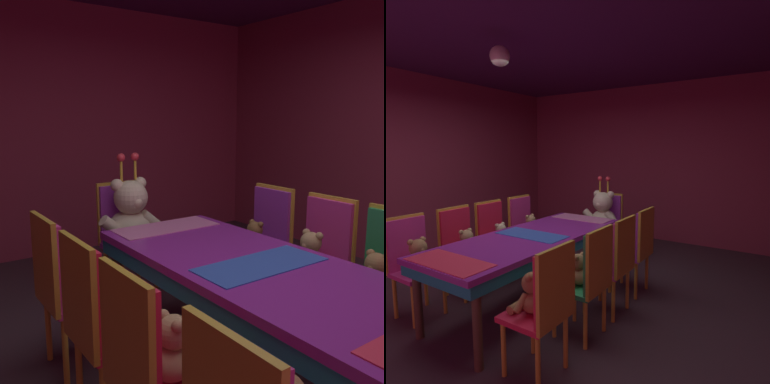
% 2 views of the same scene
% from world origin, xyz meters
% --- Properties ---
extents(ground_plane, '(7.90, 7.90, 0.00)m').
position_xyz_m(ground_plane, '(0.00, 0.00, 0.00)').
color(ground_plane, '#3F2D38').
extents(wall_back, '(5.20, 0.12, 2.80)m').
position_xyz_m(wall_back, '(0.00, 3.20, 1.40)').
color(wall_back, '#99334C').
rests_on(wall_back, ground_plane).
extents(wall_left, '(0.12, 6.40, 2.80)m').
position_xyz_m(wall_left, '(-2.60, 0.00, 1.40)').
color(wall_left, '#99334C').
rests_on(wall_left, ground_plane).
extents(ceiling_panel, '(5.20, 6.40, 0.04)m').
position_xyz_m(ceiling_panel, '(0.00, 0.00, 2.80)').
color(ceiling_panel, '#4C1E4C').
extents(banquet_table, '(0.90, 2.34, 0.75)m').
position_xyz_m(banquet_table, '(0.00, 0.00, 0.65)').
color(banquet_table, purple).
rests_on(banquet_table, ground_plane).
extents(chair_left_0, '(0.42, 0.41, 0.98)m').
position_xyz_m(chair_left_0, '(-0.86, -0.83, 0.60)').
color(chair_left_0, '#CC338C').
rests_on(chair_left_0, ground_plane).
extents(teddy_left_0, '(0.27, 0.35, 0.33)m').
position_xyz_m(teddy_left_0, '(-0.71, -0.83, 0.60)').
color(teddy_left_0, '#9E7247').
rests_on(teddy_left_0, chair_left_0).
extents(chair_left_1, '(0.42, 0.41, 0.98)m').
position_xyz_m(chair_left_1, '(-0.88, -0.25, 0.60)').
color(chair_left_1, red).
rests_on(chair_left_1, ground_plane).
extents(teddy_left_1, '(0.24, 0.31, 0.30)m').
position_xyz_m(teddy_left_1, '(-0.73, -0.25, 0.59)').
color(teddy_left_1, tan).
rests_on(teddy_left_1, chair_left_1).
extents(chair_left_2, '(0.42, 0.41, 0.98)m').
position_xyz_m(chair_left_2, '(-0.88, 0.26, 0.60)').
color(chair_left_2, red).
rests_on(chair_left_2, ground_plane).
extents(teddy_left_2, '(0.22, 0.28, 0.27)m').
position_xyz_m(teddy_left_2, '(-0.73, 0.26, 0.57)').
color(teddy_left_2, beige).
rests_on(teddy_left_2, chair_left_2).
extents(chair_left_3, '(0.42, 0.41, 0.98)m').
position_xyz_m(chair_left_3, '(-0.87, 0.82, 0.60)').
color(chair_left_3, '#CC338C').
rests_on(chair_left_3, ground_plane).
extents(teddy_left_3, '(0.23, 0.30, 0.28)m').
position_xyz_m(teddy_left_3, '(-0.73, 0.82, 0.58)').
color(teddy_left_3, tan).
rests_on(teddy_left_3, chair_left_3).
extents(chair_right_0, '(0.42, 0.41, 0.98)m').
position_xyz_m(chair_right_0, '(0.87, -0.84, 0.60)').
color(chair_right_0, red).
rests_on(chair_right_0, ground_plane).
extents(teddy_right_0, '(0.25, 0.33, 0.31)m').
position_xyz_m(teddy_right_0, '(0.73, -0.84, 0.59)').
color(teddy_right_0, olive).
rests_on(teddy_right_0, chair_right_0).
extents(chair_right_1, '(0.42, 0.41, 0.98)m').
position_xyz_m(chair_right_1, '(0.88, -0.24, 0.60)').
color(chair_right_1, '#268C4C').
rests_on(chair_right_1, ground_plane).
extents(teddy_right_1, '(0.23, 0.30, 0.28)m').
position_xyz_m(teddy_right_1, '(0.73, -0.24, 0.58)').
color(teddy_right_1, '#9E7247').
rests_on(teddy_right_1, chair_right_1).
extents(chair_right_2, '(0.42, 0.41, 0.98)m').
position_xyz_m(chair_right_2, '(0.88, 0.26, 0.60)').
color(chair_right_2, '#CC338C').
rests_on(chair_right_2, ground_plane).
extents(teddy_right_2, '(0.25, 0.32, 0.30)m').
position_xyz_m(teddy_right_2, '(0.73, 0.26, 0.59)').
color(teddy_right_2, tan).
rests_on(teddy_right_2, chair_right_2).
extents(chair_right_3, '(0.42, 0.41, 0.98)m').
position_xyz_m(chair_right_3, '(0.87, 0.82, 0.60)').
color(chair_right_3, purple).
rests_on(chair_right_3, ground_plane).
extents(teddy_right_3, '(0.22, 0.28, 0.26)m').
position_xyz_m(teddy_right_3, '(0.73, 0.82, 0.57)').
color(teddy_right_3, brown).
rests_on(teddy_right_3, chair_right_3).
extents(throne_chair, '(0.41, 0.42, 0.98)m').
position_xyz_m(throne_chair, '(0.00, 1.71, 0.60)').
color(throne_chair, purple).
rests_on(throne_chair, ground_plane).
extents(king_teddy_bear, '(0.62, 0.48, 0.79)m').
position_xyz_m(king_teddy_bear, '(0.00, 1.55, 0.71)').
color(king_teddy_bear, beige).
rests_on(king_teddy_bear, throne_chair).
extents(pendant_light, '(0.20, 0.20, 0.20)m').
position_xyz_m(pendant_light, '(-0.25, -0.14, 2.55)').
color(pendant_light, white).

